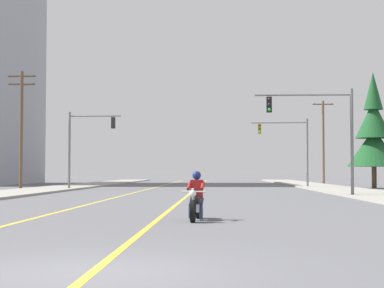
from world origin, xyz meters
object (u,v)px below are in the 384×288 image
Objects in this scene: traffic_signal_near_left at (84,139)px; utility_pole_left_near at (21,126)px; traffic_signal_near_right at (323,124)px; traffic_signal_mid_right at (291,142)px; motorcycle_with_rider at (196,200)px; utility_pole_right_far at (323,140)px; conifer_tree_right_verge_far at (374,135)px.

utility_pole_left_near is at bearing 177.62° from traffic_signal_near_left.
traffic_signal_near_right is 1.00× the size of traffic_signal_mid_right.
motorcycle_with_rider is 0.35× the size of traffic_signal_near_right.
utility_pole_right_far is at bearing 43.78° from traffic_signal_near_left.
traffic_signal_near_left is (-9.92, 31.10, 3.47)m from motorcycle_with_rider.
motorcycle_with_rider is 39.36m from conifer_tree_right_verge_far.
traffic_signal_near_left and traffic_signal_mid_right have the same top height.
traffic_signal_near_right and traffic_signal_mid_right have the same top height.
utility_pole_left_near is 34.85m from utility_pole_right_far.
motorcycle_with_rider is 35.04m from utility_pole_left_near.
conifer_tree_right_verge_far reaches higher than utility_pole_right_far.
traffic_signal_near_right is 25.69m from utility_pole_left_near.
motorcycle_with_rider is at bearing -110.77° from traffic_signal_near_right.
conifer_tree_right_verge_far reaches higher than traffic_signal_near_right.
utility_pole_left_near is at bearing 147.93° from traffic_signal_near_right.
traffic_signal_mid_right is at bearing 164.86° from conifer_tree_right_verge_far.
utility_pole_left_near reaches higher than traffic_signal_near_left.
traffic_signal_near_right and traffic_signal_near_left have the same top height.
utility_pole_left_near is (-22.30, -7.06, 1.02)m from traffic_signal_mid_right.
conifer_tree_right_verge_far is (1.65, -16.11, -0.30)m from utility_pole_right_far.
traffic_signal_mid_right is (7.26, 38.37, 3.52)m from motorcycle_with_rider.
traffic_signal_near_right is at bearing -91.52° from traffic_signal_mid_right.
conifer_tree_right_verge_far is at bearing -84.16° from utility_pole_right_far.
utility_pole_left_near is (-21.76, 13.63, 0.99)m from traffic_signal_near_right.
traffic_signal_near_left is at bearing -136.22° from utility_pole_right_far.
utility_pole_right_far reaches higher than traffic_signal_near_right.
utility_pole_left_near is 0.94× the size of conifer_tree_right_verge_far.
conifer_tree_right_verge_far reaches higher than traffic_signal_mid_right.
utility_pole_left_near reaches higher than traffic_signal_near_right.
traffic_signal_near_left is 24.70m from conifer_tree_right_verge_far.
motorcycle_with_rider is 0.23× the size of utility_pole_left_near.
traffic_signal_mid_right is 15.21m from utility_pole_right_far.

